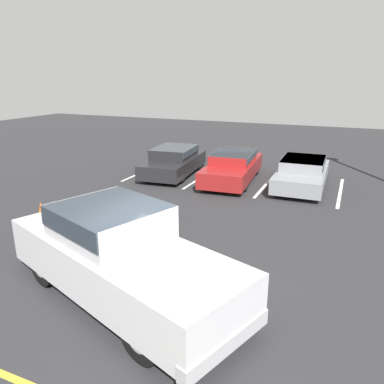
% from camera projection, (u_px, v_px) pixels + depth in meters
% --- Properties ---
extents(ground_plane, '(60.00, 60.00, 0.00)m').
position_uv_depth(ground_plane, '(168.00, 308.00, 7.28)').
color(ground_plane, '#2D2D30').
extents(stall_stripe_a, '(0.12, 4.15, 0.01)m').
position_uv_depth(stall_stripe_a, '(146.00, 171.00, 17.83)').
color(stall_stripe_a, white).
rests_on(stall_stripe_a, ground_plane).
extents(stall_stripe_b, '(0.12, 4.15, 0.01)m').
position_uv_depth(stall_stripe_b, '(202.00, 177.00, 16.73)').
color(stall_stripe_b, white).
rests_on(stall_stripe_b, ground_plane).
extents(stall_stripe_c, '(0.12, 4.15, 0.01)m').
position_uv_depth(stall_stripe_c, '(266.00, 184.00, 15.64)').
color(stall_stripe_c, white).
rests_on(stall_stripe_c, ground_plane).
extents(stall_stripe_d, '(0.12, 4.15, 0.01)m').
position_uv_depth(stall_stripe_d, '(340.00, 192.00, 14.54)').
color(stall_stripe_d, white).
rests_on(stall_stripe_d, ground_plane).
extents(pickup_truck, '(5.88, 3.77, 1.92)m').
position_uv_depth(pickup_truck, '(121.00, 255.00, 7.36)').
color(pickup_truck, silver).
rests_on(pickup_truck, ground_plane).
extents(parked_sedan_a, '(2.21, 4.39, 1.25)m').
position_uv_depth(parked_sedan_a, '(174.00, 160.00, 16.99)').
color(parked_sedan_a, '#232326').
rests_on(parked_sedan_a, ground_plane).
extents(parked_sedan_b, '(2.16, 4.85, 1.23)m').
position_uv_depth(parked_sedan_b, '(233.00, 166.00, 15.99)').
color(parked_sedan_b, maroon).
rests_on(parked_sedan_b, ground_plane).
extents(parked_sedan_c, '(1.91, 4.44, 1.16)m').
position_uv_depth(parked_sedan_c, '(302.00, 172.00, 15.12)').
color(parked_sedan_c, gray).
rests_on(parked_sedan_c, ground_plane).
extents(traffic_cone, '(0.43, 0.43, 0.67)m').
position_uv_depth(traffic_cone, '(42.00, 213.00, 11.45)').
color(traffic_cone, black).
rests_on(traffic_cone, ground_plane).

